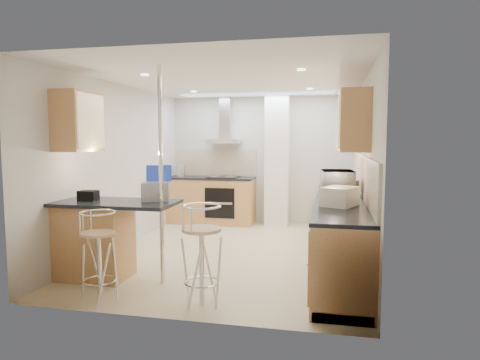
% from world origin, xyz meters
% --- Properties ---
extents(ground, '(4.80, 4.80, 0.00)m').
position_xyz_m(ground, '(0.00, 0.00, 0.00)').
color(ground, beige).
rests_on(ground, ground).
extents(room_shell, '(3.64, 4.84, 2.51)m').
position_xyz_m(room_shell, '(0.32, 0.38, 1.54)').
color(room_shell, beige).
rests_on(room_shell, ground).
extents(right_counter, '(0.63, 4.40, 0.92)m').
position_xyz_m(right_counter, '(1.50, 0.00, 0.46)').
color(right_counter, '#B77649').
rests_on(right_counter, ground).
extents(back_counter, '(1.70, 0.63, 0.92)m').
position_xyz_m(back_counter, '(-0.95, 2.10, 0.46)').
color(back_counter, '#B77649').
rests_on(back_counter, ground).
extents(peninsula, '(1.47, 0.72, 0.94)m').
position_xyz_m(peninsula, '(-1.12, -1.45, 0.48)').
color(peninsula, '#B77649').
rests_on(peninsula, ground).
extents(microwave, '(0.47, 0.65, 0.34)m').
position_xyz_m(microwave, '(1.46, -0.25, 1.09)').
color(microwave, silver).
rests_on(microwave, right_counter).
extents(laptop, '(0.37, 0.32, 0.22)m').
position_xyz_m(laptop, '(-0.66, -1.30, 1.05)').
color(laptop, gray).
rests_on(laptop, peninsula).
extents(bag, '(0.22, 0.17, 0.12)m').
position_xyz_m(bag, '(-1.47, -1.44, 1.00)').
color(bag, black).
rests_on(bag, peninsula).
extents(bar_stool_near, '(0.39, 0.39, 0.94)m').
position_xyz_m(bar_stool_near, '(-0.96, -2.10, 0.47)').
color(bar_stool_near, tan).
rests_on(bar_stool_near, ground).
extents(bar_stool_end, '(0.59, 0.59, 1.03)m').
position_xyz_m(bar_stool_end, '(0.12, -1.99, 0.51)').
color(bar_stool_end, tan).
rests_on(bar_stool_end, ground).
extents(jar_a, '(0.12, 0.12, 0.16)m').
position_xyz_m(jar_a, '(1.48, 0.53, 1.00)').
color(jar_a, white).
rests_on(jar_a, right_counter).
extents(jar_b, '(0.11, 0.11, 0.16)m').
position_xyz_m(jar_b, '(1.50, 0.74, 1.00)').
color(jar_b, white).
rests_on(jar_b, right_counter).
extents(jar_c, '(0.18, 0.18, 0.20)m').
position_xyz_m(jar_c, '(1.67, -0.13, 1.02)').
color(jar_c, beige).
rests_on(jar_c, right_counter).
extents(jar_d, '(0.13, 0.13, 0.12)m').
position_xyz_m(jar_d, '(1.47, -1.28, 0.98)').
color(jar_d, silver).
rests_on(jar_d, right_counter).
extents(bread_bin, '(0.46, 0.50, 0.21)m').
position_xyz_m(bread_bin, '(1.47, -1.12, 1.03)').
color(bread_bin, white).
rests_on(bread_bin, right_counter).
extents(kettle, '(0.16, 0.16, 0.23)m').
position_xyz_m(kettle, '(-1.56, 2.06, 1.04)').
color(kettle, silver).
rests_on(kettle, back_counter).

